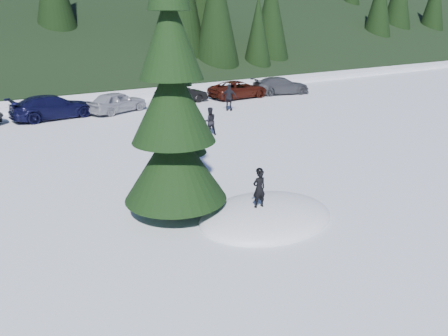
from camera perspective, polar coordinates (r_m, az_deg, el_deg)
ground at (r=13.89m, az=5.47°, el=-6.45°), size 200.00×200.00×0.00m
snow_mound at (r=13.89m, az=5.47°, el=-6.45°), size 4.48×3.52×0.96m
spruce_tall at (r=13.11m, az=-6.69°, el=7.29°), size 3.20×3.20×8.60m
spruce_short at (r=15.04m, az=-5.63°, el=4.07°), size 2.20×2.20×5.37m
child_skier at (r=13.21m, az=4.60°, el=-2.72°), size 0.46×0.33×1.19m
adult_0 at (r=23.45m, az=-1.89°, el=6.12°), size 0.86×0.74×1.51m
adult_1 at (r=29.84m, az=0.70°, el=9.19°), size 1.02×1.10×1.81m
adult_2 at (r=26.85m, az=-5.94°, el=7.67°), size 0.77×1.08×1.51m
car_3 at (r=29.45m, az=-21.43°, el=7.44°), size 5.26×2.49×1.48m
car_4 at (r=30.17m, az=-13.79°, el=8.37°), size 4.46×2.92×1.41m
car_5 at (r=33.00m, az=-5.56°, el=9.56°), size 3.88×1.41×1.27m
car_6 at (r=34.94m, az=1.89°, el=10.22°), size 4.90×2.33×1.35m
car_7 at (r=37.12m, az=7.43°, el=10.62°), size 5.18×3.19×1.40m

